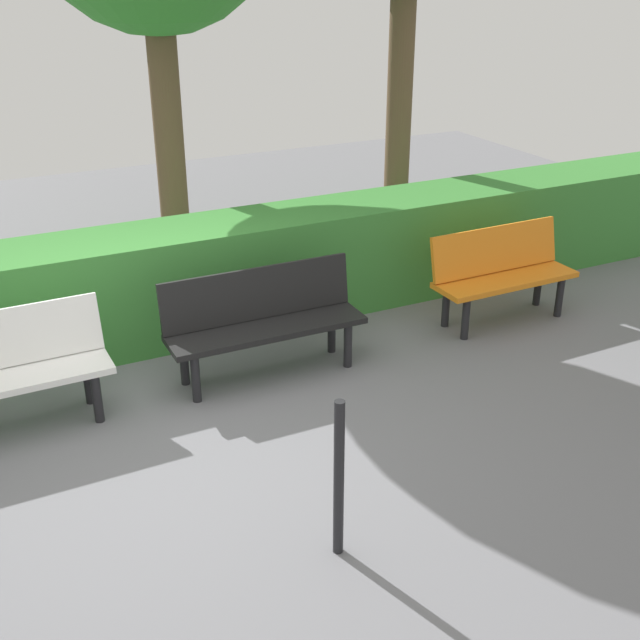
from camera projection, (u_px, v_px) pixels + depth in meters
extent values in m
plane|color=slate|center=(184.00, 436.00, 5.66)|extent=(16.00, 16.00, 0.00)
cube|color=orange|center=(506.00, 280.00, 7.27)|extent=(1.39, 0.44, 0.05)
cube|color=orange|center=(495.00, 249.00, 7.32)|extent=(1.39, 0.15, 0.42)
cylinder|color=black|center=(559.00, 297.00, 7.46)|extent=(0.07, 0.07, 0.39)
cylinder|color=black|center=(538.00, 286.00, 7.70)|extent=(0.07, 0.07, 0.39)
cylinder|color=black|center=(466.00, 319.00, 7.01)|extent=(0.07, 0.07, 0.39)
cylinder|color=black|center=(446.00, 307.00, 7.26)|extent=(0.07, 0.07, 0.39)
cube|color=black|center=(267.00, 329.00, 6.32)|extent=(1.61, 0.43, 0.05)
cube|color=black|center=(257.00, 293.00, 6.37)|extent=(1.61, 0.11, 0.42)
cylinder|color=black|center=(348.00, 345.00, 6.54)|extent=(0.07, 0.07, 0.39)
cylinder|color=black|center=(332.00, 331.00, 6.79)|extent=(0.07, 0.07, 0.39)
cylinder|color=black|center=(196.00, 379.00, 6.03)|extent=(0.07, 0.07, 0.39)
cylinder|color=black|center=(184.00, 362.00, 6.27)|extent=(0.07, 0.07, 0.39)
cylinder|color=black|center=(97.00, 398.00, 5.77)|extent=(0.07, 0.07, 0.39)
cylinder|color=black|center=(88.00, 380.00, 6.01)|extent=(0.07, 0.07, 0.39)
cube|color=#387F33|center=(231.00, 273.00, 7.21)|extent=(11.97, 0.78, 0.98)
cylinder|color=brown|center=(399.00, 110.00, 8.80)|extent=(0.28, 0.28, 3.10)
cylinder|color=brown|center=(169.00, 136.00, 8.04)|extent=(0.30, 0.30, 2.89)
cylinder|color=black|center=(339.00, 480.00, 4.37)|extent=(0.06, 0.06, 1.00)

